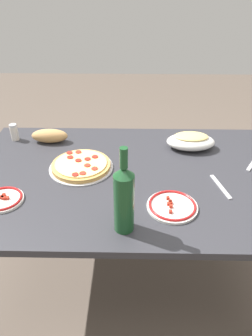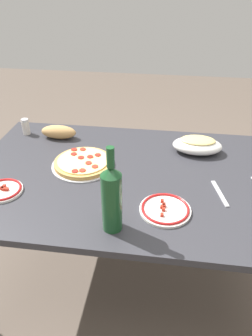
% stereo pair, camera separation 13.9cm
% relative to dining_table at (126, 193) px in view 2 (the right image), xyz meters
% --- Properties ---
extents(ground_plane, '(8.00, 8.00, 0.00)m').
position_rel_dining_table_xyz_m(ground_plane, '(0.00, 0.00, -0.62)').
color(ground_plane, brown).
rests_on(ground_plane, ground).
extents(dining_table, '(1.41, 0.92, 0.73)m').
position_rel_dining_table_xyz_m(dining_table, '(0.00, 0.00, 0.00)').
color(dining_table, '#2D2D33').
rests_on(dining_table, ground).
extents(pepperoni_pizza, '(0.29, 0.29, 0.03)m').
position_rel_dining_table_xyz_m(pepperoni_pizza, '(0.20, -0.04, 0.12)').
color(pepperoni_pizza, '#B7B7BC').
rests_on(pepperoni_pizza, dining_table).
extents(baked_pasta_dish, '(0.24, 0.15, 0.08)m').
position_rel_dining_table_xyz_m(baked_pasta_dish, '(-0.32, -0.24, 0.15)').
color(baked_pasta_dish, white).
rests_on(baked_pasta_dish, dining_table).
extents(wine_bottle, '(0.07, 0.07, 0.32)m').
position_rel_dining_table_xyz_m(wine_bottle, '(0.00, 0.34, 0.24)').
color(wine_bottle, '#194723').
rests_on(wine_bottle, dining_table).
extents(side_plate_near, '(0.16, 0.16, 0.02)m').
position_rel_dining_table_xyz_m(side_plate_near, '(0.48, 0.20, 0.12)').
color(side_plate_near, white).
rests_on(side_plate_near, dining_table).
extents(side_plate_far, '(0.19, 0.19, 0.02)m').
position_rel_dining_table_xyz_m(side_plate_far, '(-0.18, 0.23, 0.12)').
color(side_plate_far, white).
rests_on(side_plate_far, dining_table).
extents(bread_loaf, '(0.19, 0.08, 0.07)m').
position_rel_dining_table_xyz_m(bread_loaf, '(0.40, -0.29, 0.15)').
color(bread_loaf, tan).
rests_on(bread_loaf, dining_table).
extents(spice_shaker, '(0.04, 0.04, 0.09)m').
position_rel_dining_table_xyz_m(spice_shaker, '(0.59, -0.31, 0.15)').
color(spice_shaker, silver).
rests_on(spice_shaker, dining_table).
extents(fork_left, '(0.06, 0.17, 0.00)m').
position_rel_dining_table_xyz_m(fork_left, '(-0.40, 0.09, 0.11)').
color(fork_left, '#B7B7BC').
rests_on(fork_left, dining_table).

